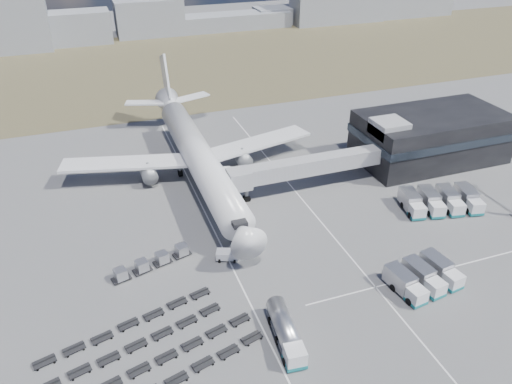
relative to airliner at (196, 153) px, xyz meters
name	(u,v)px	position (x,y,z in m)	size (l,w,h in m)	color
ground	(252,277)	(0.00, -32.38, -5.29)	(420.00, 420.00, 0.00)	#565659
grass_strip	(140,68)	(0.00, 77.62, -5.29)	(420.00, 90.00, 0.01)	#443F29
lane_markings	(304,252)	(9.77, -29.38, -5.29)	(47.12, 110.00, 0.01)	silver
terminal	(430,136)	(47.77, -8.41, -0.04)	(30.40, 16.40, 11.00)	black
jet_bridge	(296,168)	(15.90, -11.95, -0.24)	(30.30, 3.80, 7.05)	#939399
airliner	(196,153)	(0.00, 0.00, 0.00)	(51.59, 64.53, 17.62)	silver
skyline	(140,16)	(7.04, 118.58, 3.03)	(306.16, 25.26, 22.90)	gray
fuel_tanker	(286,332)	(-0.01, -45.32, -3.68)	(3.53, 10.18, 3.22)	silver
pushback_tug	(227,255)	(-2.12, -27.11, -4.55)	(3.31, 1.86, 1.49)	silver
catering_truck	(226,181)	(3.99, -6.12, -3.82)	(3.58, 6.60, 2.87)	silver
service_trucks_near	(423,277)	(22.49, -42.22, -3.77)	(10.02, 8.09, 2.79)	silver
service_trucks_far	(440,201)	(37.82, -25.90, -3.71)	(14.36, 9.84, 2.92)	silver
uld_row	(152,262)	(-13.27, -25.24, -4.25)	(12.58, 5.01, 1.75)	black
baggage_dollies	(143,355)	(-17.24, -41.89, -4.97)	(28.84, 18.99, 0.64)	black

